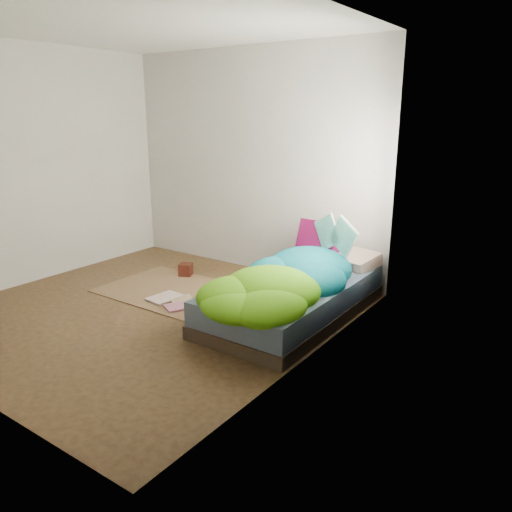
{
  "coord_description": "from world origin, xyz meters",
  "views": [
    {
      "loc": [
        3.47,
        -3.11,
        1.87
      ],
      "look_at": [
        0.76,
        0.75,
        0.51
      ],
      "focal_mm": 35.0,
      "sensor_mm": 36.0,
      "label": 1
    }
  ],
  "objects_px": {
    "open_book": "(335,224)",
    "wooden_box": "(186,269)",
    "bed": "(293,299)",
    "pillow_magenta": "(318,243)",
    "floor_book_b": "(176,303)",
    "floor_book_a": "(157,295)"
  },
  "relations": [
    {
      "from": "open_book",
      "to": "wooden_box",
      "type": "height_order",
      "value": "open_book"
    },
    {
      "from": "bed",
      "to": "pillow_magenta",
      "type": "relative_size",
      "value": 4.44
    },
    {
      "from": "bed",
      "to": "open_book",
      "type": "relative_size",
      "value": 4.17
    },
    {
      "from": "floor_book_b",
      "to": "bed",
      "type": "bearing_deg",
      "value": 49.02
    },
    {
      "from": "open_book",
      "to": "wooden_box",
      "type": "distance_m",
      "value": 1.97
    },
    {
      "from": "open_book",
      "to": "floor_book_a",
      "type": "relative_size",
      "value": 1.42
    },
    {
      "from": "pillow_magenta",
      "to": "floor_book_b",
      "type": "distance_m",
      "value": 1.58
    },
    {
      "from": "open_book",
      "to": "floor_book_b",
      "type": "bearing_deg",
      "value": -122.71
    },
    {
      "from": "wooden_box",
      "to": "floor_book_a",
      "type": "bearing_deg",
      "value": -71.36
    },
    {
      "from": "bed",
      "to": "floor_book_a",
      "type": "height_order",
      "value": "bed"
    },
    {
      "from": "pillow_magenta",
      "to": "bed",
      "type": "bearing_deg",
      "value": -77.57
    },
    {
      "from": "pillow_magenta",
      "to": "wooden_box",
      "type": "relative_size",
      "value": 3.15
    },
    {
      "from": "pillow_magenta",
      "to": "open_book",
      "type": "xyz_separation_m",
      "value": [
        0.26,
        -0.15,
        0.26
      ]
    },
    {
      "from": "pillow_magenta",
      "to": "wooden_box",
      "type": "bearing_deg",
      "value": -163.33
    },
    {
      "from": "pillow_magenta",
      "to": "floor_book_a",
      "type": "relative_size",
      "value": 1.33
    },
    {
      "from": "bed",
      "to": "floor_book_b",
      "type": "height_order",
      "value": "bed"
    },
    {
      "from": "open_book",
      "to": "wooden_box",
      "type": "bearing_deg",
      "value": -153.3
    },
    {
      "from": "pillow_magenta",
      "to": "floor_book_a",
      "type": "xyz_separation_m",
      "value": [
        -1.33,
        -1.04,
        -0.54
      ]
    },
    {
      "from": "pillow_magenta",
      "to": "floor_book_b",
      "type": "bearing_deg",
      "value": -128.46
    },
    {
      "from": "wooden_box",
      "to": "floor_book_b",
      "type": "relative_size",
      "value": 0.5
    },
    {
      "from": "bed",
      "to": "wooden_box",
      "type": "relative_size",
      "value": 13.97
    },
    {
      "from": "bed",
      "to": "floor_book_b",
      "type": "relative_size",
      "value": 6.97
    }
  ]
}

